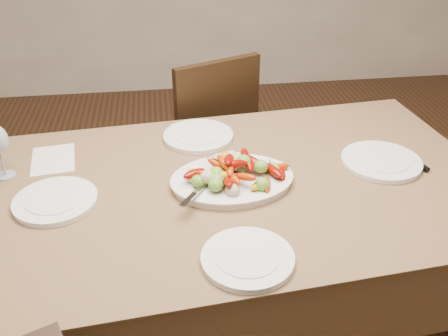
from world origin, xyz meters
name	(u,v)px	position (x,y,z in m)	size (l,w,h in m)	color
dining_table	(224,268)	(0.03, 0.28, 0.38)	(1.84, 1.04, 0.76)	brown
chair_far	(200,140)	(0.02, 1.13, 0.47)	(0.42, 0.42, 0.95)	black
serving_platter	(232,181)	(0.06, 0.27, 0.77)	(0.40, 0.30, 0.02)	white
roasted_vegetables	(232,167)	(0.06, 0.27, 0.83)	(0.33, 0.22, 0.09)	#720902
serving_spoon	(215,180)	(-0.01, 0.23, 0.81)	(0.28, 0.06, 0.03)	#9EA0A8
plate_left	(55,201)	(-0.51, 0.24, 0.77)	(0.26, 0.26, 0.02)	white
plate_right	(381,162)	(0.60, 0.33, 0.77)	(0.28, 0.28, 0.02)	white
plate_far	(198,136)	(-0.03, 0.61, 0.77)	(0.27, 0.27, 0.02)	white
plate_near	(248,259)	(0.04, -0.11, 0.77)	(0.25, 0.25, 0.02)	white
menu_card	(53,159)	(-0.57, 0.52, 0.76)	(0.15, 0.21, 0.00)	silver
table_knife	(412,159)	(0.73, 0.34, 0.76)	(0.02, 0.20, 0.01)	#9EA0A8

